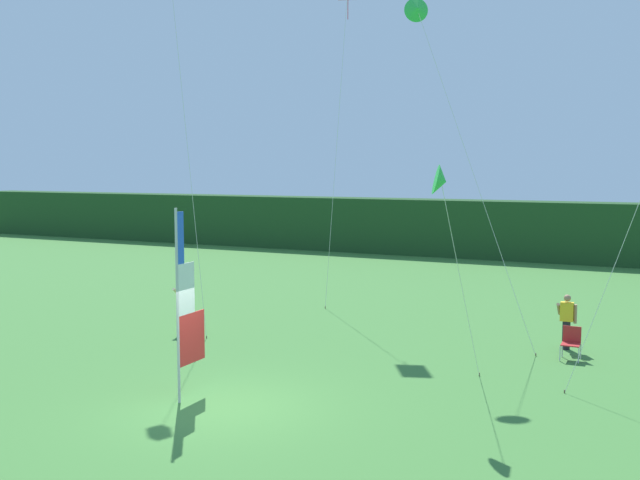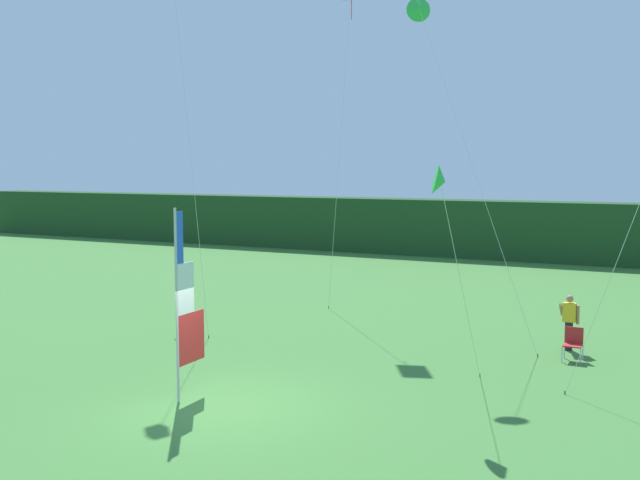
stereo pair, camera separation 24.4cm
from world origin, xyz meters
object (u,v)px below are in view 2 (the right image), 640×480
object	(u,v)px
person_near_banner	(569,321)
kite_red_diamond_2	(350,2)
banner_flag	(185,308)
kite_green_delta_1	(420,11)
kite_green_delta_0	(440,182)
person_mid_field	(185,304)
folding_chair	(573,342)

from	to	relation	value
person_near_banner	kite_red_diamond_2	world-z (taller)	kite_red_diamond_2
banner_flag	kite_red_diamond_2	world-z (taller)	kite_red_diamond_2
person_near_banner	kite_green_delta_1	xyz separation A→B (m)	(-4.42, -0.47, 8.94)
banner_flag	kite_green_delta_1	bearing A→B (deg)	70.93
kite_green_delta_1	kite_green_delta_0	bearing A→B (deg)	-66.63
kite_green_delta_1	person_mid_field	bearing A→B (deg)	-159.82
banner_flag	kite_green_delta_1	world-z (taller)	kite_green_delta_1
kite_red_diamond_2	folding_chair	bearing A→B (deg)	-27.56
person_near_banner	kite_green_delta_1	distance (m)	9.99
banner_flag	person_near_banner	distance (m)	11.10
banner_flag	kite_green_delta_0	xyz separation A→B (m)	(5.12, 2.41, 2.82)
person_near_banner	folding_chair	distance (m)	1.16
kite_red_diamond_2	kite_green_delta_1	bearing A→B (deg)	-44.50
banner_flag	person_near_banner	xyz separation A→B (m)	(7.16, 8.39, -1.23)
folding_chair	person_mid_field	bearing A→B (deg)	-170.69
banner_flag	person_mid_field	distance (m)	6.88
banner_flag	person_near_banner	bearing A→B (deg)	49.53
folding_chair	kite_red_diamond_2	bearing A→B (deg)	152.44
kite_green_delta_1	kite_red_diamond_2	size ratio (longest dim) A/B	0.83
banner_flag	kite_green_delta_1	xyz separation A→B (m)	(2.74, 7.92, 7.71)
person_mid_field	kite_red_diamond_2	bearing A→B (deg)	66.10
kite_green_delta_0	kite_red_diamond_2	bearing A→B (deg)	124.00
person_mid_field	kite_green_delta_1	xyz separation A→B (m)	(6.79, 2.50, 8.90)
person_near_banner	kite_green_delta_0	size ratio (longest dim) A/B	0.30
person_mid_field	kite_green_delta_1	world-z (taller)	kite_green_delta_1
person_near_banner	folding_chair	bearing A→B (deg)	-76.50
person_near_banner	kite_red_diamond_2	bearing A→B (deg)	157.78
banner_flag	folding_chair	bearing A→B (deg)	44.56
kite_green_delta_1	kite_red_diamond_2	distance (m)	5.73
banner_flag	kite_red_diamond_2	size ratio (longest dim) A/B	0.35
person_mid_field	kite_red_diamond_2	distance (m)	12.46
folding_chair	kite_red_diamond_2	world-z (taller)	kite_red_diamond_2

